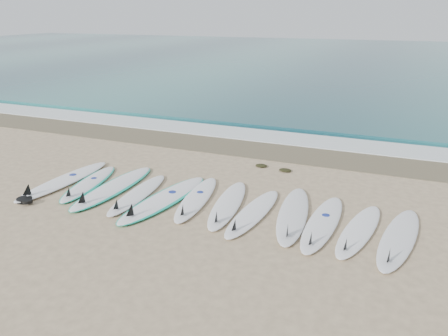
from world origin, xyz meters
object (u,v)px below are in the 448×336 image
at_px(surfboard_6, 227,205).
at_px(surfboard_11, 398,239).
at_px(leash_coil, 25,200).
at_px(surfboard_0, 62,181).

relative_size(surfboard_6, surfboard_11, 0.96).
xyz_separation_m(surfboard_11, leash_coil, (-7.39, -1.19, -0.01)).
distance_m(surfboard_0, leash_coil, 1.15).
height_order(surfboard_6, surfboard_11, surfboard_11).
distance_m(surfboard_11, leash_coil, 7.49).
distance_m(surfboard_6, leash_coil, 4.30).
distance_m(surfboard_6, surfboard_11, 3.33).
bearing_deg(surfboard_0, surfboard_11, 2.69).
bearing_deg(surfboard_11, leash_coil, -162.34).
bearing_deg(leash_coil, surfboard_0, 91.26).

